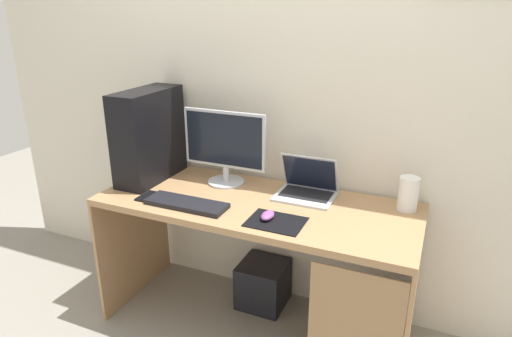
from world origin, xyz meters
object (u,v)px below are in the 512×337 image
at_px(pc_tower, 149,135).
at_px(speaker, 408,194).
at_px(cell_phone, 148,196).
at_px(monitor, 225,147).
at_px(keyboard, 187,204).
at_px(subwoofer, 263,283).
at_px(mouse_left, 268,215).
at_px(laptop, 307,188).

relative_size(pc_tower, speaker, 3.05).
bearing_deg(cell_phone, pc_tower, 120.66).
height_order(monitor, speaker, monitor).
bearing_deg(keyboard, pc_tower, 147.04).
relative_size(pc_tower, subwoofer, 1.90).
xyz_separation_m(cell_phone, subwoofer, (0.50, 0.37, -0.63)).
relative_size(mouse_left, subwoofer, 0.36).
bearing_deg(laptop, speaker, 3.91).
bearing_deg(keyboard, speaker, 21.35).
height_order(cell_phone, subwoofer, cell_phone).
relative_size(mouse_left, cell_phone, 0.74).
distance_m(speaker, mouse_left, 0.70).
bearing_deg(cell_phone, monitor, 49.83).
bearing_deg(pc_tower, speaker, 5.89).
distance_m(monitor, mouse_left, 0.54).
relative_size(pc_tower, laptop, 1.70).
bearing_deg(cell_phone, laptop, 24.91).
distance_m(laptop, mouse_left, 0.35).
distance_m(mouse_left, subwoofer, 0.76).
distance_m(laptop, keyboard, 0.63).
bearing_deg(cell_phone, subwoofer, 36.08).
bearing_deg(mouse_left, subwoofer, 115.16).
relative_size(monitor, keyboard, 1.15).
bearing_deg(speaker, subwoofer, -178.71).
xyz_separation_m(monitor, speaker, (0.97, 0.05, -0.13)).
bearing_deg(pc_tower, monitor, 12.69).
bearing_deg(subwoofer, speaker, 1.29).
height_order(monitor, keyboard, monitor).
bearing_deg(pc_tower, cell_phone, -59.34).
height_order(pc_tower, speaker, pc_tower).
distance_m(monitor, laptop, 0.50).
xyz_separation_m(keyboard, mouse_left, (0.43, 0.02, 0.01)).
bearing_deg(laptop, monitor, -178.30).
bearing_deg(monitor, laptop, 1.70).
distance_m(keyboard, subwoofer, 0.78).
bearing_deg(pc_tower, subwoofer, 11.13).
height_order(speaker, subwoofer, speaker).
distance_m(pc_tower, speaker, 1.42).
bearing_deg(speaker, monitor, -177.16).
bearing_deg(cell_phone, speaker, 17.04).
bearing_deg(speaker, pc_tower, -174.11).
relative_size(laptop, keyboard, 0.72).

